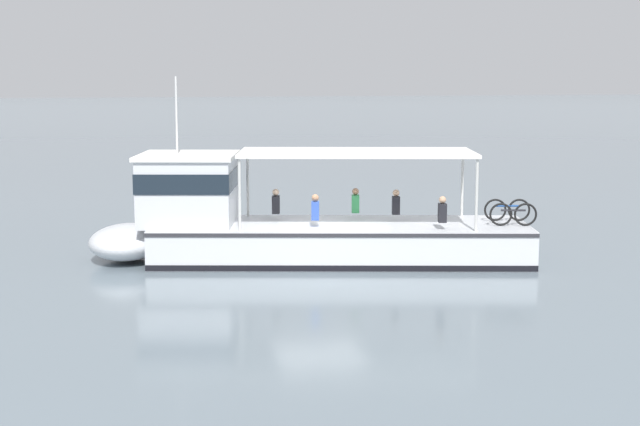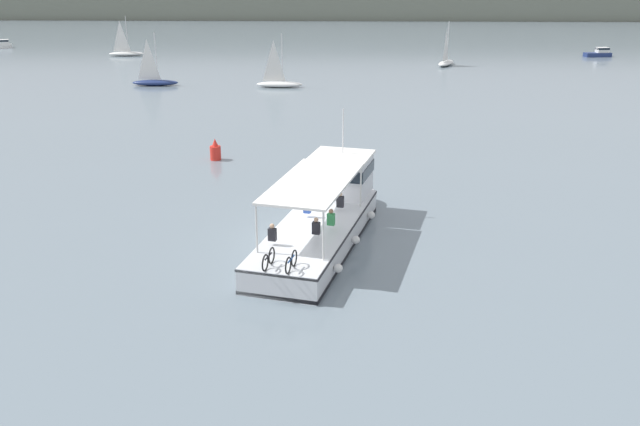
% 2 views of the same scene
% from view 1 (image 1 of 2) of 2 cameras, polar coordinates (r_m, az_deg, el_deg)
% --- Properties ---
extents(ground_plane, '(400.00, 400.00, 0.00)m').
position_cam_1_polar(ground_plane, '(26.15, -0.03, -3.42)').
color(ground_plane, slate).
extents(ferry_main, '(6.06, 13.07, 5.32)m').
position_cam_1_polar(ferry_main, '(27.17, -2.14, -0.80)').
color(ferry_main, silver).
rests_on(ferry_main, ground).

